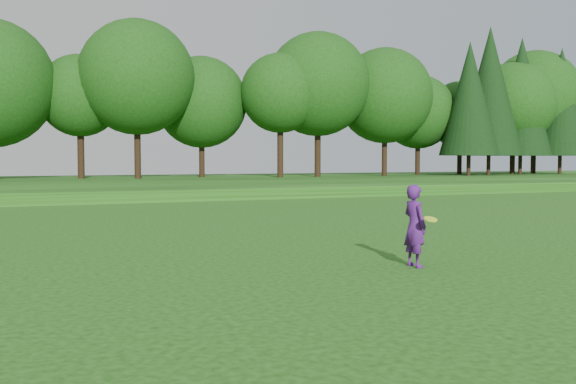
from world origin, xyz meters
name	(u,v)px	position (x,y,z in m)	size (l,w,h in m)	color
ground	(248,269)	(0.00, 0.00, 0.00)	(140.00, 140.00, 0.00)	#15410C
berm	(81,185)	(0.00, 34.00, 0.30)	(130.00, 30.00, 0.60)	#15410C
walking_path	(109,202)	(0.00, 20.00, 0.02)	(130.00, 1.60, 0.04)	gray
treeline	(74,77)	(0.00, 38.00, 8.10)	(104.00, 7.00, 15.00)	#113C0D
woman	(415,226)	(3.10, -1.04, 0.81)	(0.42, 0.98, 1.62)	#4D186D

